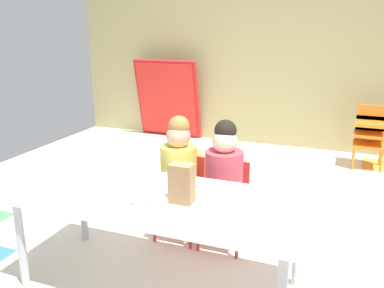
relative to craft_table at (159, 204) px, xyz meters
name	(u,v)px	position (x,y,z in m)	size (l,w,h in m)	color
ground_plane	(202,236)	(0.03, 0.67, -0.55)	(5.50, 5.36, 0.02)	silver
back_wall	(276,52)	(0.02, 3.36, 0.67)	(5.50, 0.10, 2.41)	tan
craft_table	(159,204)	(0.00, 0.00, 0.00)	(1.69, 0.72, 0.59)	white
seated_child_near_camera	(179,167)	(-0.13, 0.59, 0.02)	(0.34, 0.34, 0.92)	red
seated_child_middle_seat	(224,173)	(0.21, 0.59, 0.02)	(0.32, 0.32, 0.92)	red
kid_chair_orange_stack	(370,132)	(1.19, 2.82, -0.14)	(0.32, 0.30, 0.68)	orange
folded_activity_table	(168,99)	(-1.40, 3.16, 0.00)	(0.90, 0.29, 1.09)	red
paper_bag_brown	(182,183)	(0.16, -0.04, 0.16)	(0.13, 0.09, 0.22)	#9E754C
paper_plate_near_edge	(139,203)	(-0.05, -0.13, 0.06)	(0.18, 0.18, 0.01)	white
donut_powdered_on_plate	(139,199)	(-0.05, -0.13, 0.07)	(0.11, 0.11, 0.03)	white
donut_powdered_loose	(158,201)	(0.04, -0.10, 0.07)	(0.12, 0.12, 0.03)	white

